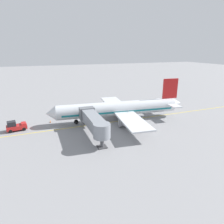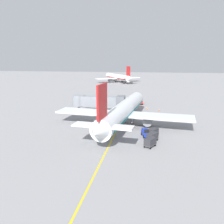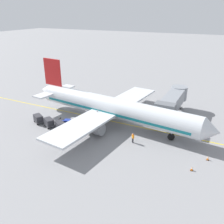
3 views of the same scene
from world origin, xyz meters
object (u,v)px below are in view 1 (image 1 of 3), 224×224
(baggage_cart_third_in_train, at_px, (148,106))
(baggage_cart_second_in_train, at_px, (139,107))
(baggage_tug_lead, at_px, (134,109))
(parked_airliner, at_px, (119,109))
(safety_cone_nose_left, at_px, (55,117))
(safety_cone_nose_right, at_px, (50,121))
(baggage_cart_front, at_px, (132,108))
(jet_bridge, at_px, (94,122))
(pushback_tractor, at_px, (16,126))
(ground_crew_wing_walker, at_px, (92,114))

(baggage_cart_third_in_train, bearing_deg, baggage_cart_second_in_train, 82.06)
(baggage_tug_lead, bearing_deg, parked_airliner, 125.08)
(baggage_tug_lead, relative_size, safety_cone_nose_left, 4.62)
(safety_cone_nose_right, bearing_deg, baggage_cart_front, -85.78)
(safety_cone_nose_left, bearing_deg, baggage_cart_third_in_train, -94.55)
(jet_bridge, xyz_separation_m, baggage_cart_front, (14.29, -16.27, -2.51))
(jet_bridge, height_order, pushback_tractor, jet_bridge)
(baggage_cart_third_in_train, bearing_deg, safety_cone_nose_left, 85.45)
(jet_bridge, height_order, baggage_tug_lead, jet_bridge)
(baggage_tug_lead, height_order, safety_cone_nose_right, baggage_tug_lead)
(baggage_tug_lead, distance_m, ground_crew_wing_walker, 13.42)
(baggage_cart_front, xyz_separation_m, ground_crew_wing_walker, (-1.59, 13.18, 0.00))
(ground_crew_wing_walker, bearing_deg, parked_airliner, -128.87)
(baggage_cart_front, xyz_separation_m, safety_cone_nose_left, (1.72, 22.95, -0.66))
(parked_airliner, relative_size, safety_cone_nose_left, 63.30)
(pushback_tractor, relative_size, baggage_tug_lead, 1.70)
(jet_bridge, xyz_separation_m, safety_cone_nose_left, (16.01, 6.68, -3.17))
(parked_airliner, height_order, baggage_cart_front, parked_airliner)
(baggage_cart_front, distance_m, safety_cone_nose_right, 24.64)
(baggage_cart_front, distance_m, baggage_cart_second_in_train, 2.67)
(parked_airliner, xyz_separation_m, safety_cone_nose_left, (8.27, 15.92, -2.90))
(baggage_cart_front, height_order, safety_cone_nose_right, baggage_cart_front)
(jet_bridge, relative_size, baggage_tug_lead, 5.13)
(jet_bridge, distance_m, pushback_tractor, 19.07)
(ground_crew_wing_walker, distance_m, safety_cone_nose_right, 11.40)
(baggage_cart_third_in_train, xyz_separation_m, safety_cone_nose_left, (2.27, 28.51, -0.66))
(parked_airliner, distance_m, baggage_cart_third_in_train, 14.12)
(baggage_cart_front, relative_size, ground_crew_wing_walker, 1.70)
(jet_bridge, relative_size, safety_cone_nose_left, 23.73)
(jet_bridge, distance_m, safety_cone_nose_right, 15.31)
(parked_airliner, distance_m, baggage_tug_lead, 9.21)
(safety_cone_nose_left, bearing_deg, baggage_tug_lead, -97.78)
(baggage_cart_second_in_train, xyz_separation_m, safety_cone_nose_right, (-1.67, 27.23, -0.66))
(jet_bridge, relative_size, safety_cone_nose_right, 23.73)
(baggage_cart_second_in_train, distance_m, safety_cone_nose_right, 27.28)
(safety_cone_nose_left, distance_m, safety_cone_nose_right, 3.88)
(baggage_cart_second_in_train, bearing_deg, jet_bridge, 126.76)
(baggage_cart_third_in_train, bearing_deg, baggage_tug_lead, 99.62)
(safety_cone_nose_left, relative_size, safety_cone_nose_right, 1.00)
(jet_bridge, bearing_deg, baggage_cart_third_in_train, -57.80)
(jet_bridge, relative_size, baggage_cart_second_in_train, 4.87)
(baggage_tug_lead, xyz_separation_m, safety_cone_nose_left, (3.17, 23.18, -0.42))
(baggage_tug_lead, height_order, ground_crew_wing_walker, ground_crew_wing_walker)
(parked_airliner, height_order, safety_cone_nose_right, parked_airliner)
(safety_cone_nose_right, bearing_deg, pushback_tractor, 108.81)
(safety_cone_nose_left, xyz_separation_m, safety_cone_nose_right, (-3.53, 1.61, 0.00))
(parked_airliner, relative_size, jet_bridge, 2.67)
(pushback_tractor, bearing_deg, parked_airliner, -94.58)
(pushback_tractor, height_order, baggage_cart_second_in_train, pushback_tractor)
(baggage_cart_third_in_train, height_order, ground_crew_wing_walker, ground_crew_wing_walker)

